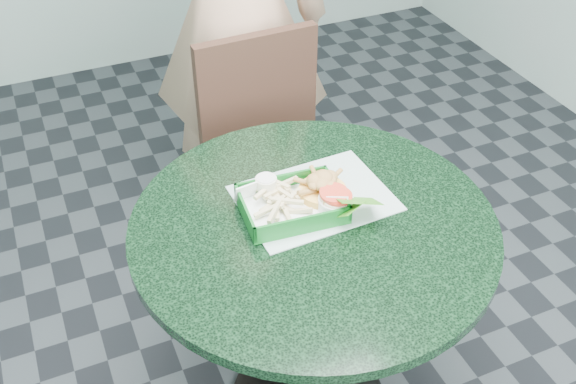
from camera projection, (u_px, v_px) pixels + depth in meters
name	position (u px, v px, depth m)	size (l,w,h in m)	color
cafe_table	(312.00, 275.00, 1.79)	(0.92, 0.92, 0.75)	black
dining_chair	(270.00, 154.00, 2.30)	(0.42, 0.42, 0.93)	#371F16
placemat	(314.00, 204.00, 1.75)	(0.38, 0.29, 0.00)	#A2BFB9
food_basket	(292.00, 213.00, 1.70)	(0.25, 0.18, 0.05)	#0F621E
crab_sandwich	(321.00, 189.00, 1.72)	(0.12, 0.12, 0.07)	#F0AF4B
fries_pile	(278.00, 202.00, 1.70)	(0.12, 0.13, 0.05)	beige
sauce_ramekin	(264.00, 190.00, 1.72)	(0.06, 0.06, 0.03)	white
garnish_cup	(340.00, 204.00, 1.69)	(0.13, 0.13, 0.05)	white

